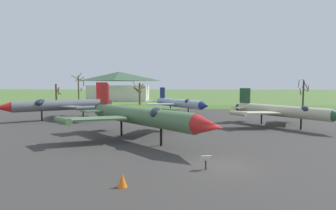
{
  "coord_description": "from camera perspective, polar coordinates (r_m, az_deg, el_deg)",
  "views": [
    {
      "loc": [
        -2.22,
        -16.93,
        5.22
      ],
      "look_at": [
        -4.87,
        21.23,
        2.35
      ],
      "focal_mm": 28.35,
      "sensor_mm": 36.0,
      "label": 1
    }
  ],
  "objects": [
    {
      "name": "bare_tree_center",
      "position": [
        70.53,
        -6.22,
        2.73
      ],
      "size": [
        3.31,
        3.33,
        6.29
      ],
      "color": "brown",
      "rests_on": "ground"
    },
    {
      "name": "info_placard_rear_left",
      "position": [
        16.75,
        8.14,
        -11.74
      ],
      "size": [
        0.66,
        0.34,
        0.95
      ],
      "color": "black",
      "rests_on": "ground"
    },
    {
      "name": "bare_tree_left_of_center",
      "position": [
        76.16,
        -18.57,
        3.54
      ],
      "size": [
        3.1,
        3.58,
        8.69
      ],
      "color": "brown",
      "rests_on": "ground"
    },
    {
      "name": "bare_tree_far_left",
      "position": [
        78.07,
        -22.84,
        2.28
      ],
      "size": [
        1.86,
        2.14,
        5.56
      ],
      "color": "brown",
      "rests_on": "ground"
    },
    {
      "name": "visitor_building",
      "position": [
        91.87,
        -10.46,
        3.97
      ],
      "size": [
        20.85,
        12.26,
        9.75
      ],
      "color": "beige",
      "rests_on": "ground"
    },
    {
      "name": "ground_plane",
      "position": [
        17.86,
        11.22,
        -12.78
      ],
      "size": [
        600.0,
        600.0,
        0.0
      ],
      "primitive_type": "plane",
      "color": "#4C6B33"
    },
    {
      "name": "jet_fighter_front_right",
      "position": [
        42.78,
        -22.14,
        0.04
      ],
      "size": [
        14.51,
        12.35,
        5.68
      ],
      "color": "#565B60",
      "rests_on": "ground"
    },
    {
      "name": "traffic_cone",
      "position": [
        14.17,
        -9.78,
        -15.76
      ],
      "size": [
        0.53,
        0.53,
        0.75
      ],
      "primitive_type": "cone",
      "color": "orange",
      "rests_on": "ground"
    },
    {
      "name": "asphalt_apron",
      "position": [
        32.75,
        7.83,
        -4.87
      ],
      "size": [
        86.16,
        51.08,
        0.05
      ],
      "primitive_type": "cube",
      "color": "#383533",
      "rests_on": "ground"
    },
    {
      "name": "bare_tree_right_of_center",
      "position": [
        71.23,
        27.06,
        2.52
      ],
      "size": [
        2.92,
        2.89,
        6.64
      ],
      "color": "#42382D",
      "rests_on": "ground"
    },
    {
      "name": "jet_fighter_front_left",
      "position": [
        35.7,
        23.12,
        -1.15
      ],
      "size": [
        11.69,
        12.37,
        4.8
      ],
      "color": "#B7B293",
      "rests_on": "ground"
    },
    {
      "name": "jet_fighter_rear_right",
      "position": [
        46.44,
        2.59,
        0.41
      ],
      "size": [
        10.75,
        12.83,
        4.79
      ],
      "color": "#8EA3B2",
      "rests_on": "ground"
    },
    {
      "name": "grass_verge_strip",
      "position": [
        64.05,
        5.94,
        -0.38
      ],
      "size": [
        146.16,
        12.0,
        0.06
      ],
      "primitive_type": "cube",
      "color": "#426228",
      "rests_on": "ground"
    },
    {
      "name": "jet_fighter_rear_left",
      "position": [
        24.65,
        -5.69,
        -2.37
      ],
      "size": [
        14.58,
        14.38,
        5.34
      ],
      "color": "#4C6B47",
      "rests_on": "ground"
    }
  ]
}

